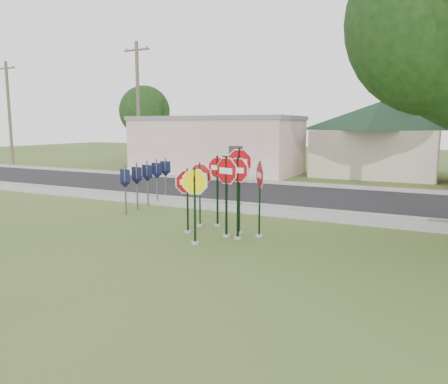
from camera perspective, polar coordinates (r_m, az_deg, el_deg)
The scene contains 20 objects.
ground at distance 13.16m, azimuth -2.48°, elevation -6.92°, with size 120.00×120.00×0.00m, color #3F5821.
sidewalk_near at distance 18.03m, azimuth 6.04°, elevation -2.57°, with size 60.00×1.60×0.06m, color #97978F.
road at distance 22.24m, azimuth 10.12°, elevation -0.54°, with size 60.00×7.00×0.04m, color black.
sidewalk_far at distance 26.35m, azimuth 12.78°, elevation 0.83°, with size 60.00×1.60×0.06m, color #97978F.
curb at distance 18.95m, azimuth 7.10°, elevation -1.92°, with size 60.00×0.20×0.14m, color #97978F.
stop_sign_center at distance 13.74m, azimuth 0.32°, elevation 1.10°, with size 1.13×0.36×2.72m.
stop_sign_yellow at distance 12.98m, azimuth -3.84°, elevation -0.45°, with size 1.05×0.30×2.43m.
stop_sign_left at distance 14.38m, azimuth -4.80°, elevation -0.02°, with size 0.82×0.75×2.26m.
stop_sign_right at distance 13.49m, azimuth 1.83°, elevation 0.81°, with size 1.03×0.25×2.70m.
stop_sign_back_right at distance 14.11m, azimuth 2.01°, elevation 2.00°, with size 1.14×0.24×2.96m.
stop_sign_back_left at distance 15.24m, azimuth -0.86°, elevation 1.40°, with size 1.02×0.24×2.60m.
stop_sign_far_right at distance 13.81m, azimuth 4.69°, elevation 0.53°, with size 0.66×0.90×2.55m.
stop_sign_far_left at distance 15.27m, azimuth -3.18°, elevation 0.88°, with size 1.02×0.50×2.39m.
route_sign_row at distance 19.54m, azimuth -9.98°, elevation 1.76°, with size 1.43×4.63×2.00m.
building_stucco at distance 32.82m, azimuth -1.00°, elevation 6.28°, with size 12.20×6.20×4.20m.
building_house at distance 33.33m, azimuth 19.60°, elevation 8.40°, with size 11.60×11.60×6.20m.
utility_pole_near at distance 33.15m, azimuth -11.15°, elevation 11.01°, with size 2.20×0.26×9.50m.
utility_pole_far at distance 43.12m, azimuth -26.25°, elevation 9.39°, with size 2.20×0.26×9.00m.
bg_tree_left at distance 43.78m, azimuth -10.33°, elevation 10.32°, with size 4.90×4.90×7.35m.
pedestrian at distance 28.44m, azimuth 0.04°, elevation 3.25°, with size 0.56×0.37×1.55m, color black.
Camera 1 is at (6.17, -11.07, 3.54)m, focal length 35.00 mm.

